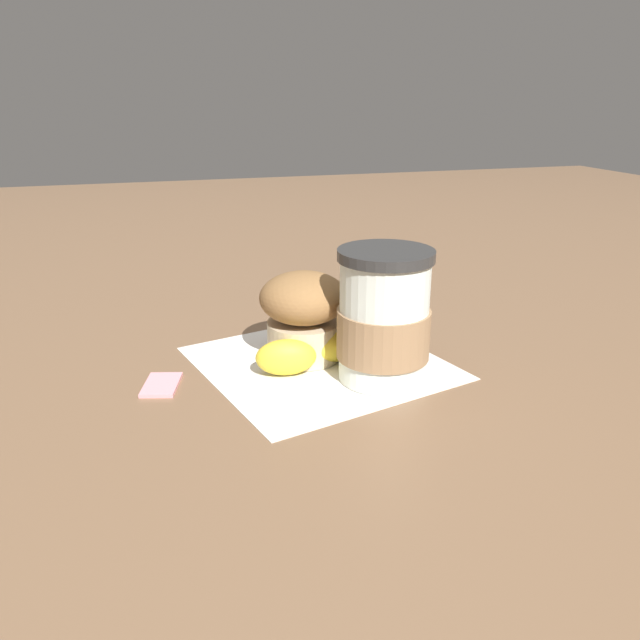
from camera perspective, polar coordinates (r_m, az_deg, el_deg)
The scene contains 6 objects.
ground_plane at distance 0.66m, azimuth 0.00°, elevation -3.98°, with size 3.00×3.00×0.00m, color brown.
paper_napkin at distance 0.66m, azimuth 0.00°, elevation -3.92°, with size 0.23×0.23×0.00m, color white.
coffee_cup at distance 0.60m, azimuth 5.84°, elevation -0.03°, with size 0.09×0.09×0.13m.
muffin at distance 0.65m, azimuth -1.50°, elevation 0.72°, with size 0.09×0.09×0.09m.
banana at distance 0.65m, azimuth 1.10°, elevation -2.11°, with size 0.17×0.11×0.04m.
sugar_packet at distance 0.62m, azimuth -14.31°, elevation -5.61°, with size 0.05×0.03×0.01m, color pink.
Camera 1 is at (0.17, 0.57, 0.27)m, focal length 35.00 mm.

